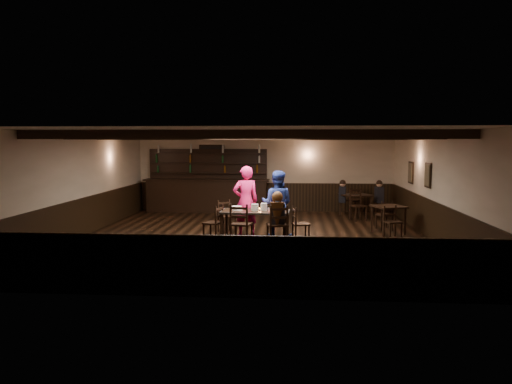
# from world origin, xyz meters

# --- Properties ---
(ground) EXTENTS (10.00, 10.00, 0.00)m
(ground) POSITION_xyz_m (0.00, 0.00, 0.00)
(ground) COLOR black
(ground) RESTS_ON ground
(room_shell) EXTENTS (9.02, 10.02, 2.71)m
(room_shell) POSITION_xyz_m (0.01, 0.04, 1.75)
(room_shell) COLOR beige
(room_shell) RESTS_ON ground
(dining_table) EXTENTS (1.73, 0.91, 0.75)m
(dining_table) POSITION_xyz_m (0.07, -0.37, 0.68)
(dining_table) COLOR black
(dining_table) RESTS_ON ground
(chair_near_left) EXTENTS (0.55, 0.53, 1.01)m
(chair_near_left) POSITION_xyz_m (-0.24, -1.02, 0.59)
(chair_near_left) COLOR black
(chair_near_left) RESTS_ON ground
(chair_near_right) EXTENTS (0.56, 0.54, 0.99)m
(chair_near_right) POSITION_xyz_m (0.66, -1.00, 0.58)
(chair_near_right) COLOR black
(chair_near_right) RESTS_ON ground
(chair_end_left) EXTENTS (0.52, 0.53, 0.90)m
(chair_end_left) POSITION_xyz_m (-0.89, -0.53, 0.53)
(chair_end_left) COLOR black
(chair_end_left) RESTS_ON ground
(chair_end_right) EXTENTS (0.46, 0.48, 0.87)m
(chair_end_right) POSITION_xyz_m (1.13, -0.43, 0.51)
(chair_end_right) COLOR black
(chair_end_right) RESTS_ON ground
(chair_far_pushed) EXTENTS (0.56, 0.55, 0.87)m
(chair_far_pushed) POSITION_xyz_m (-0.84, 0.77, 0.51)
(chair_far_pushed) COLOR black
(chair_far_pushed) RESTS_ON ground
(woman_pink) EXTENTS (0.77, 0.62, 1.83)m
(woman_pink) POSITION_xyz_m (-0.23, 0.24, 0.91)
(woman_pink) COLOR #FD2B9F
(woman_pink) RESTS_ON ground
(man_blue) EXTENTS (0.93, 0.78, 1.72)m
(man_blue) POSITION_xyz_m (0.59, 0.20, 0.86)
(man_blue) COLOR navy
(man_blue) RESTS_ON ground
(seated_person) EXTENTS (0.35, 0.53, 0.86)m
(seated_person) POSITION_xyz_m (0.64, -0.94, 0.85)
(seated_person) COLOR black
(seated_person) RESTS_ON ground
(cake) EXTENTS (0.31, 0.31, 0.10)m
(cake) POSITION_xyz_m (-0.40, -0.29, 0.80)
(cake) COLOR white
(cake) RESTS_ON dining_table
(plate_stack_a) EXTENTS (0.18, 0.18, 0.17)m
(plate_stack_a) POSITION_xyz_m (0.06, -0.41, 0.84)
(plate_stack_a) COLOR white
(plate_stack_a) RESTS_ON dining_table
(plate_stack_b) EXTENTS (0.16, 0.16, 0.19)m
(plate_stack_b) POSITION_xyz_m (0.29, -0.37, 0.85)
(plate_stack_b) COLOR white
(plate_stack_b) RESTS_ON dining_table
(tea_light) EXTENTS (0.05, 0.05, 0.06)m
(tea_light) POSITION_xyz_m (0.17, -0.27, 0.78)
(tea_light) COLOR #A5A8AD
(tea_light) RESTS_ON dining_table
(salt_shaker) EXTENTS (0.04, 0.04, 0.09)m
(salt_shaker) POSITION_xyz_m (0.41, -0.44, 0.80)
(salt_shaker) COLOR silver
(salt_shaker) RESTS_ON dining_table
(pepper_shaker) EXTENTS (0.04, 0.04, 0.10)m
(pepper_shaker) POSITION_xyz_m (0.48, -0.42, 0.80)
(pepper_shaker) COLOR #A5A8AD
(pepper_shaker) RESTS_ON dining_table
(drink_glass) EXTENTS (0.06, 0.06, 0.10)m
(drink_glass) POSITION_xyz_m (0.33, -0.28, 0.80)
(drink_glass) COLOR silver
(drink_glass) RESTS_ON dining_table
(menu_red) EXTENTS (0.33, 0.27, 0.00)m
(menu_red) POSITION_xyz_m (0.57, -0.47, 0.75)
(menu_red) COLOR maroon
(menu_red) RESTS_ON dining_table
(menu_blue) EXTENTS (0.32, 0.30, 0.00)m
(menu_blue) POSITION_xyz_m (0.66, -0.30, 0.75)
(menu_blue) COLOR navy
(menu_blue) RESTS_ON dining_table
(bar_counter) EXTENTS (4.39, 0.70, 2.20)m
(bar_counter) POSITION_xyz_m (-2.03, 4.72, 0.73)
(bar_counter) COLOR black
(bar_counter) RESTS_ON ground
(back_table_a) EXTENTS (0.98, 0.98, 0.75)m
(back_table_a) POSITION_xyz_m (3.56, 0.86, 0.65)
(back_table_a) COLOR black
(back_table_a) RESTS_ON ground
(back_table_b) EXTENTS (1.14, 1.14, 0.75)m
(back_table_b) POSITION_xyz_m (3.03, 3.71, 0.65)
(back_table_b) COLOR black
(back_table_b) RESTS_ON ground
(bg_patron_left) EXTENTS (0.27, 0.39, 0.74)m
(bg_patron_left) POSITION_xyz_m (2.62, 3.87, 0.84)
(bg_patron_left) COLOR black
(bg_patron_left) RESTS_ON ground
(bg_patron_right) EXTENTS (0.26, 0.38, 0.74)m
(bg_patron_right) POSITION_xyz_m (3.81, 3.89, 0.84)
(bg_patron_right) COLOR black
(bg_patron_right) RESTS_ON ground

